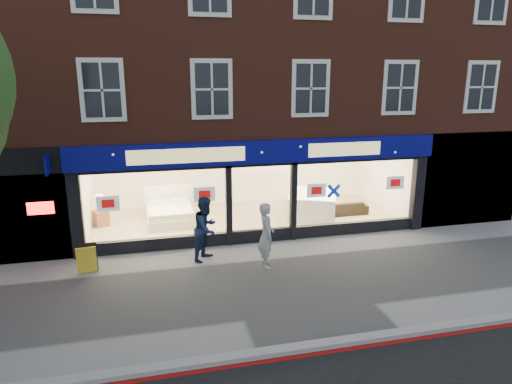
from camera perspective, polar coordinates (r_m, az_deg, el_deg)
name	(u,v)px	position (r m, az deg, el deg)	size (l,w,h in m)	color
ground	(291,282)	(12.07, 4.34, -11.20)	(120.00, 120.00, 0.00)	gray
kerb_line	(339,351)	(9.56, 10.37, -18.94)	(60.00, 0.10, 0.01)	#8C0A07
kerb_stone	(335,343)	(9.68, 9.88, -18.06)	(60.00, 0.25, 0.12)	gray
showroom_floor	(247,219)	(16.76, -1.17, -3.43)	(11.00, 4.50, 0.10)	tan
building	(235,33)	(17.63, -2.60, 19.26)	(19.00, 8.26, 10.30)	#5E2B1D
display_bed	(170,213)	(16.56, -10.75, -2.59)	(1.69, 2.04, 1.12)	white
bedside_table	(101,218)	(16.73, -18.79, -3.10)	(0.45, 0.45, 0.55)	brown
mattress_stack	(313,204)	(17.18, 7.09, -1.45)	(2.39, 2.62, 0.84)	white
sofa	(345,208)	(17.47, 11.04, -1.93)	(1.68, 0.66, 0.49)	black
a_board	(87,259)	(13.23, -20.37, -7.83)	(0.52, 0.34, 0.80)	yellow
pedestrian_grey	(266,235)	(12.62, 1.30, -5.42)	(0.67, 0.44, 1.84)	#A3A6AB
pedestrian_blue	(206,228)	(13.20, -6.25, -4.53)	(0.91, 0.71, 1.87)	#192546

